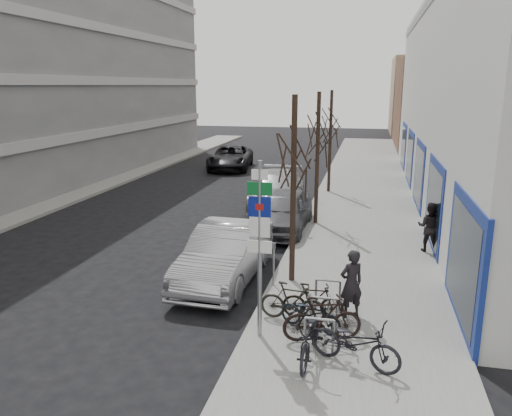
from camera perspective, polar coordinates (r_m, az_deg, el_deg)
The scene contains 25 objects.
ground at distance 12.57m, azimuth -10.64°, elevation -13.56°, with size 120.00×120.00×0.00m, color black.
sidewalk_east at distance 20.96m, azimuth 11.97°, elevation -2.13°, with size 5.00×70.00×0.15m, color slate.
sidewalk_west at distance 26.15m, azimuth -24.33°, elevation 0.09°, with size 3.00×70.00×0.15m, color slate.
brick_building_far at distance 50.91m, azimuth 22.68°, elevation 10.85°, with size 12.00×14.00×8.00m, color brown.
tan_building_far at distance 65.80m, azimuth 21.01°, elevation 11.88°, with size 13.00×12.00×9.00m, color #937A5B.
highway_sign_pole at distance 10.92m, azimuth 0.43°, elevation -3.63°, with size 0.55×0.10×4.20m.
bike_rack at distance 11.95m, azimuth 7.76°, elevation -11.44°, with size 0.66×2.26×0.83m.
tree_near at distance 13.93m, azimuth 4.37°, elevation 7.08°, with size 1.80×1.80×5.50m.
tree_mid at distance 20.35m, azimuth 7.13°, elevation 9.14°, with size 1.80×1.80×5.50m.
tree_far at distance 26.81m, azimuth 8.57°, elevation 10.21°, with size 1.80×1.80×5.50m.
meter_front at distance 14.25m, azimuth 2.04°, elevation -5.93°, with size 0.10×0.08×1.27m.
meter_mid at distance 19.45m, azimuth 5.08°, elevation -0.55°, with size 0.10×0.08×1.27m.
meter_back at distance 24.78m, azimuth 6.82°, elevation 2.54°, with size 0.10×0.08×1.27m.
bike_near_left at distance 10.72m, azimuth 6.30°, elevation -14.08°, with size 0.58×1.91×1.16m, color black.
bike_near_right at distance 11.46m, azimuth 7.58°, elevation -12.38°, with size 0.54×1.80×1.10m, color black.
bike_mid_curb at distance 11.94m, azimuth 6.27°, elevation -11.58°, with size 0.47×1.56×0.95m, color black.
bike_mid_inner at distance 12.30m, azimuth 4.19°, elevation -10.62°, with size 0.49×1.65×1.00m, color black.
bike_far_curb at distance 10.65m, azimuth 11.33°, elevation -14.44°, with size 0.58×1.93×1.18m, color black.
bike_far_inner at distance 12.48m, azimuth 6.54°, elevation -10.48°, with size 0.45×1.53×0.93m, color black.
parked_car_front at distance 14.98m, azimuth -3.54°, elevation -5.23°, with size 1.79×5.14×1.69m, color #ACACB1.
parked_car_mid at distance 20.06m, azimuth 3.14°, elevation -0.33°, with size 1.96×4.87×1.66m, color #525157.
parked_car_back at distance 24.04m, azimuth 2.45°, elevation 2.11°, with size 2.38×5.85×1.70m, color #A0A0A5.
lane_car at distance 35.23m, azimuth -2.92°, elevation 5.80°, with size 2.71×5.87×1.63m, color black.
pedestrian_near at distance 12.56m, azimuth 10.84°, elevation -8.49°, with size 0.63×0.41×1.73m, color black.
pedestrian_far at distance 18.10m, azimuth 19.23°, elevation -2.03°, with size 0.65×0.44×1.75m, color black.
Camera 1 is at (4.63, -10.18, 5.74)m, focal length 35.00 mm.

